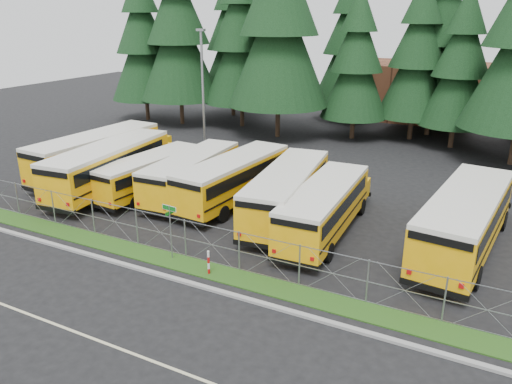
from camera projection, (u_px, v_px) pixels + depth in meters
ground at (214, 253)px, 24.98m from camera, size 120.00×120.00×0.00m
curb at (178, 280)px, 22.37m from camera, size 50.00×0.25×0.12m
grass_verge at (195, 267)px, 23.55m from camera, size 50.00×1.40×0.06m
road_lane_line at (99, 341)px, 18.29m from camera, size 50.00×0.12×0.01m
chainlink_fence at (203, 243)px, 23.80m from camera, size 44.00×0.10×2.00m
brick_building at (452, 93)px, 54.80m from camera, size 22.00×10.00×6.00m
bus_0 at (101, 155)px, 36.09m from camera, size 3.46×12.37×3.21m
bus_1 at (113, 167)px, 33.35m from camera, size 3.99×12.38×3.19m
bus_2 at (153, 174)px, 32.83m from camera, size 3.13×10.07×2.60m
bus_3 at (195, 175)px, 32.45m from camera, size 3.06×10.65×2.76m
bus_4 at (237, 180)px, 31.30m from camera, size 3.52×11.28×2.91m
bus_5 at (289, 193)px, 28.82m from camera, size 4.16×11.71×3.00m
bus_6 at (326, 209)px, 26.74m from camera, size 3.00×10.90×2.83m
bus_east at (466, 222)px, 24.64m from camera, size 4.10×12.46×3.21m
street_sign at (170, 221)px, 23.67m from camera, size 0.84×0.55×2.81m
striped_bollard at (209, 263)px, 22.73m from camera, size 0.11×0.11×1.20m
light_standard at (203, 89)px, 40.58m from camera, size 0.70×0.35×10.14m
conifer_0 at (143, 45)px, 53.26m from camera, size 7.26×7.26×16.06m
conifer_1 at (178, 35)px, 50.80m from camera, size 8.30×8.30×18.36m
conifer_2 at (241, 42)px, 49.88m from camera, size 7.76×7.76×17.16m
conifer_3 at (279, 24)px, 44.84m from camera, size 9.39×9.39×20.76m
conifer_4 at (357, 64)px, 45.40m from camera, size 6.25×6.25×13.83m
conifer_5 at (418, 59)px, 44.92m from camera, size 6.68×6.68×14.76m
conifer_6 at (461, 69)px, 42.15m from camera, size 6.21×6.21×13.72m
conifer_10 at (232, 42)px, 55.58m from camera, size 7.40×7.40×16.37m
conifer_11 at (349, 46)px, 52.81m from camera, size 7.18×7.18×15.89m
conifer_12 at (438, 35)px, 45.94m from camera, size 8.48×8.48×18.76m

